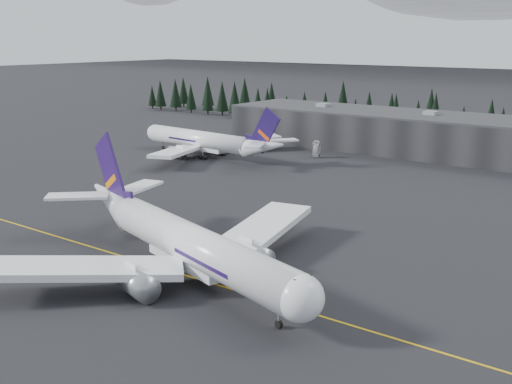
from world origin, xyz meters
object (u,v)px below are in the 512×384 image
Objects in this scene: jet_main at (180,239)px; jet_parked at (210,141)px; terminal at (460,137)px; gse_vehicle_a at (317,155)px.

jet_main reaches higher than jet_parked.
jet_parked reaches higher than terminal.
gse_vehicle_a is at bearing 126.34° from jet_main.
jet_main reaches higher than terminal.
terminal is 126.33m from jet_main.
terminal reaches higher than gse_vehicle_a.
jet_main is at bearing -64.35° from gse_vehicle_a.
jet_main is (1.03, -126.32, -0.78)m from terminal.
jet_parked is at bearing 145.04° from jet_main.
jet_parked is 10.86× the size of gse_vehicle_a.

